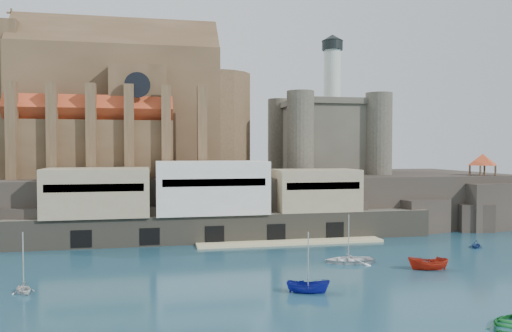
{
  "coord_description": "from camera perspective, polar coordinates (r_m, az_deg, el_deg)",
  "views": [
    {
      "loc": [
        -19.2,
        -58.23,
        15.08
      ],
      "look_at": [
        -0.81,
        32.0,
        11.86
      ],
      "focal_mm": 35.0,
      "sensor_mm": 36.0,
      "label": 1
    }
  ],
  "objects": [
    {
      "name": "ground",
      "position": [
        63.14,
        6.67,
        -11.83
      ],
      "size": [
        300.0,
        300.0,
        0.0
      ],
      "primitive_type": "plane",
      "color": "#173A4C",
      "rests_on": "ground"
    },
    {
      "name": "promontory",
      "position": [
        99.95,
        -0.5,
        -3.83
      ],
      "size": [
        100.0,
        36.0,
        10.0
      ],
      "color": "black",
      "rests_on": "ground"
    },
    {
      "name": "quay",
      "position": [
        82.3,
        -5.18,
        -4.29
      ],
      "size": [
        70.0,
        12.0,
        13.05
      ],
      "color": "#5B5749",
      "rests_on": "ground"
    },
    {
      "name": "church",
      "position": [
        100.45,
        -14.38,
        5.96
      ],
      "size": [
        47.0,
        25.93,
        30.51
      ],
      "color": "brown",
      "rests_on": "promontory"
    },
    {
      "name": "castle_keep",
      "position": [
        105.44,
        8.05,
        3.74
      ],
      "size": [
        21.2,
        21.2,
        29.3
      ],
      "color": "#444035",
      "rests_on": "promontory"
    },
    {
      "name": "rock_outcrop",
      "position": [
        104.57,
        24.46,
        -4.25
      ],
      "size": [
        14.5,
        10.5,
        8.7
      ],
      "color": "black",
      "rests_on": "ground"
    },
    {
      "name": "pavilion",
      "position": [
        104.14,
        24.47,
        0.53
      ],
      "size": [
        6.4,
        6.4,
        5.4
      ],
      "color": "brown",
      "rests_on": "rock_outcrop"
    },
    {
      "name": "boat_2",
      "position": [
        54.01,
        5.97,
        -14.22
      ],
      "size": [
        2.18,
        2.15,
        4.53
      ],
      "primitive_type": "imported",
      "rotation": [
        0.0,
        0.0,
        1.26
      ],
      "color": "navy",
      "rests_on": "ground"
    },
    {
      "name": "boat_3",
      "position": [
        49.22,
        27.05,
        -16.06
      ],
      "size": [
        3.56,
        3.41,
        5.36
      ],
      "primitive_type": "imported",
      "rotation": [
        0.0,
        0.0,
        2.4
      ],
      "color": "#156E2C",
      "rests_on": "ground"
    },
    {
      "name": "boat_4",
      "position": [
        58.88,
        -25.02,
        -13.03
      ],
      "size": [
        3.13,
        2.78,
        3.09
      ],
      "primitive_type": "imported",
      "rotation": [
        0.0,
        0.0,
        3.69
      ],
      "color": "silver",
      "rests_on": "ground"
    },
    {
      "name": "boat_5",
      "position": [
        66.83,
        19.07,
        -11.15
      ],
      "size": [
        2.29,
        2.25,
        5.06
      ],
      "primitive_type": "imported",
      "rotation": [
        0.0,
        0.0,
        4.52
      ],
      "color": "#A72410",
      "rests_on": "ground"
    },
    {
      "name": "boat_6",
      "position": [
        68.25,
        10.53,
        -10.8
      ],
      "size": [
        1.67,
        4.77,
        6.57
      ],
      "primitive_type": "imported",
      "rotation": [
        0.0,
        0.0,
        4.65
      ],
      "color": "white",
      "rests_on": "ground"
    },
    {
      "name": "boat_7",
      "position": [
        83.9,
        23.85,
        -8.52
      ],
      "size": [
        2.8,
        2.82,
        2.86
      ],
      "primitive_type": "imported",
      "rotation": [
        0.0,
        0.0,
        5.48
      ],
      "color": "navy",
      "rests_on": "ground"
    }
  ]
}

